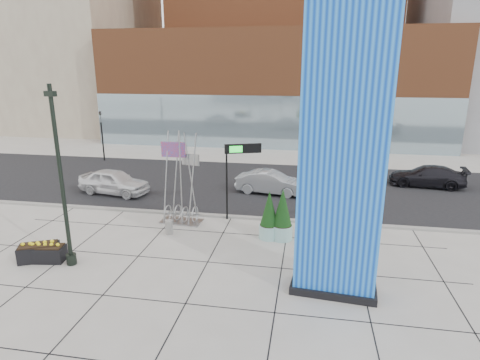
% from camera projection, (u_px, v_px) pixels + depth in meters
% --- Properties ---
extents(ground, '(160.00, 160.00, 0.00)m').
position_uv_depth(ground, '(191.00, 249.00, 17.41)').
color(ground, '#9E9991').
rests_on(ground, ground).
extents(street_asphalt, '(80.00, 12.00, 0.02)m').
position_uv_depth(street_asphalt, '(234.00, 184.00, 26.87)').
color(street_asphalt, black).
rests_on(street_asphalt, ground).
extents(curb_edge, '(80.00, 0.30, 0.12)m').
position_uv_depth(curb_edge, '(213.00, 215.00, 21.18)').
color(curb_edge, gray).
rests_on(curb_edge, ground).
extents(tower_podium, '(34.00, 10.00, 11.00)m').
position_uv_depth(tower_podium, '(274.00, 87.00, 41.28)').
color(tower_podium, brown).
rests_on(tower_podium, ground).
extents(tower_glass_front, '(34.00, 0.60, 5.00)m').
position_uv_depth(tower_glass_front, '(268.00, 123.00, 37.56)').
color(tower_glass_front, '#8CA5B2').
rests_on(tower_glass_front, ground).
extents(blue_pylon, '(3.05, 1.58, 9.78)m').
position_uv_depth(blue_pylon, '(342.00, 162.00, 12.89)').
color(blue_pylon, blue).
rests_on(blue_pylon, ground).
extents(lamp_post, '(0.48, 0.39, 7.09)m').
position_uv_depth(lamp_post, '(63.00, 196.00, 15.33)').
color(lamp_post, black).
rests_on(lamp_post, ground).
extents(public_art_sculpture, '(2.14, 1.20, 4.68)m').
position_uv_depth(public_art_sculpture, '(181.00, 199.00, 20.13)').
color(public_art_sculpture, '#A4A6A9').
rests_on(public_art_sculpture, ground).
extents(concrete_bollard, '(0.35, 0.35, 0.68)m').
position_uv_depth(concrete_bollard, '(169.00, 227.00, 18.93)').
color(concrete_bollard, gray).
rests_on(concrete_bollard, ground).
extents(overhead_street_sign, '(1.80, 0.77, 3.93)m').
position_uv_depth(overhead_street_sign, '(240.00, 156.00, 19.82)').
color(overhead_street_sign, black).
rests_on(overhead_street_sign, ground).
extents(round_planter_east, '(1.06, 1.06, 2.66)m').
position_uv_depth(round_planter_east, '(349.00, 204.00, 19.33)').
color(round_planter_east, '#98CDC6').
rests_on(round_planter_east, ground).
extents(round_planter_mid, '(0.91, 0.91, 2.29)m').
position_uv_depth(round_planter_mid, '(269.00, 216.00, 18.28)').
color(round_planter_mid, '#98CDC6').
rests_on(round_planter_mid, ground).
extents(round_planter_west, '(0.97, 0.97, 2.43)m').
position_uv_depth(round_planter_west, '(282.00, 215.00, 18.16)').
color(round_planter_west, '#98CDC6').
rests_on(round_planter_west, ground).
extents(box_planter_north, '(1.71, 1.33, 0.84)m').
position_uv_depth(box_planter_north, '(39.00, 251.00, 16.37)').
color(box_planter_north, black).
rests_on(box_planter_north, ground).
extents(box_planter_south, '(1.54, 0.93, 0.80)m').
position_uv_depth(box_planter_south, '(46.00, 253.00, 16.30)').
color(box_planter_south, black).
rests_on(box_planter_south, ground).
extents(car_white_west, '(4.68, 2.53, 1.51)m').
position_uv_depth(car_white_west, '(114.00, 182.00, 24.77)').
color(car_white_west, white).
rests_on(car_white_west, ground).
extents(car_silver_mid, '(4.42, 2.10, 1.40)m').
position_uv_depth(car_silver_mid, '(270.00, 183.00, 24.83)').
color(car_silver_mid, '#9DA0A4').
rests_on(car_silver_mid, ground).
extents(car_dark_east, '(4.90, 2.46, 1.36)m').
position_uv_depth(car_dark_east, '(427.00, 176.00, 26.29)').
color(car_dark_east, black).
rests_on(car_dark_east, ground).
extents(traffic_signal, '(0.15, 0.18, 4.10)m').
position_uv_depth(traffic_signal, '(102.00, 133.00, 32.95)').
color(traffic_signal, black).
rests_on(traffic_signal, ground).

